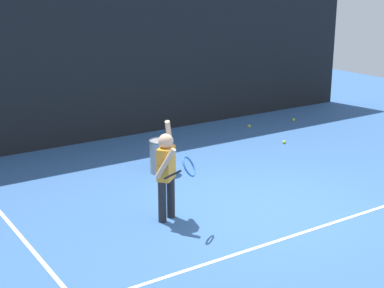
{
  "coord_description": "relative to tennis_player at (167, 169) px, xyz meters",
  "views": [
    {
      "loc": [
        -5.05,
        -5.86,
        3.22
      ],
      "look_at": [
        -0.69,
        0.78,
        0.85
      ],
      "focal_mm": 53.99,
      "sensor_mm": 36.0,
      "label": 1
    }
  ],
  "objects": [
    {
      "name": "fence_post_2",
      "position": [
        3.31,
        4.15,
        1.2
      ],
      "size": [
        0.09,
        0.09,
        3.86
      ],
      "primitive_type": "cylinder",
      "color": "slate",
      "rests_on": "ground"
    },
    {
      "name": "fence_post_3",
      "position": [
        7.2,
        4.15,
        1.2
      ],
      "size": [
        0.09,
        0.09,
        3.86
      ],
      "primitive_type": "cylinder",
      "color": "slate",
      "rests_on": "ground"
    },
    {
      "name": "court_line_sideline",
      "position": [
        -1.83,
        0.66,
        -0.72
      ],
      "size": [
        0.05,
        9.0,
        0.0
      ],
      "primitive_type": "cube",
      "color": "white",
      "rests_on": "ground"
    },
    {
      "name": "tennis_ball_3",
      "position": [
        3.77,
        1.85,
        -0.69
      ],
      "size": [
        0.07,
        0.07,
        0.07
      ],
      "primitive_type": "sphere",
      "color": "#CCE033",
      "rests_on": "ground"
    },
    {
      "name": "court_line_baseline",
      "position": [
        1.37,
        -1.31,
        -0.72
      ],
      "size": [
        9.0,
        0.05,
        0.0
      ],
      "primitive_type": "cube",
      "color": "white",
      "rests_on": "ground"
    },
    {
      "name": "tennis_ball_2",
      "position": [
        5.15,
        3.07,
        -0.69
      ],
      "size": [
        0.07,
        0.07,
        0.07
      ],
      "primitive_type": "sphere",
      "color": "#CCE033",
      "rests_on": "ground"
    },
    {
      "name": "fence_post_1",
      "position": [
        -0.58,
        4.15,
        1.2
      ],
      "size": [
        0.09,
        0.09,
        3.86
      ],
      "primitive_type": "cylinder",
      "color": "slate",
      "rests_on": "ground"
    },
    {
      "name": "back_fence_windscreen",
      "position": [
        1.37,
        4.09,
        1.13
      ],
      "size": [
        11.97,
        0.08,
        3.71
      ],
      "primitive_type": "cube",
      "color": "black",
      "rests_on": "ground"
    },
    {
      "name": "ground_plane",
      "position": [
        1.37,
        -0.34,
        -0.73
      ],
      "size": [
        20.0,
        20.0,
        0.0
      ],
      "primitive_type": "plane",
      "color": "#335B93"
    },
    {
      "name": "tennis_player",
      "position": [
        0.0,
        0.0,
        0.0
      ],
      "size": [
        0.47,
        0.87,
        1.35
      ],
      "rotation": [
        0.0,
        0.0,
        0.7
      ],
      "color": "#232326",
      "rests_on": "ground"
    },
    {
      "name": "ball_hopper",
      "position": [
        0.9,
        1.73,
        -0.44
      ],
      "size": [
        0.38,
        0.38,
        0.56
      ],
      "color": "gray",
      "rests_on": "ground"
    },
    {
      "name": "tennis_ball_0",
      "position": [
        3.96,
        3.17,
        -0.69
      ],
      "size": [
        0.07,
        0.07,
        0.07
      ],
      "primitive_type": "sphere",
      "color": "#CCE033",
      "rests_on": "ground"
    }
  ]
}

